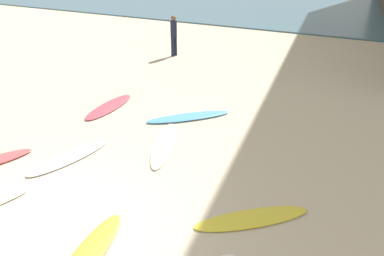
{
  "coord_description": "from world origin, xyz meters",
  "views": [
    {
      "loc": [
        4.48,
        -3.13,
        4.63
      ],
      "look_at": [
        0.87,
        4.42,
        0.3
      ],
      "focal_mm": 34.22,
      "sensor_mm": 36.0,
      "label": 1
    }
  ],
  "objects_px": {
    "surfboard_0": "(109,107)",
    "beachgoer_near": "(174,34)",
    "surfboard_6": "(252,218)",
    "surfboard_2": "(69,157)",
    "surfboard_3": "(164,144)",
    "surfboard_5": "(188,117)"
  },
  "relations": [
    {
      "from": "surfboard_3",
      "to": "beachgoer_near",
      "type": "height_order",
      "value": "beachgoer_near"
    },
    {
      "from": "surfboard_2",
      "to": "surfboard_6",
      "type": "distance_m",
      "value": 4.56
    },
    {
      "from": "surfboard_2",
      "to": "surfboard_3",
      "type": "height_order",
      "value": "surfboard_2"
    },
    {
      "from": "surfboard_2",
      "to": "surfboard_6",
      "type": "relative_size",
      "value": 0.96
    },
    {
      "from": "surfboard_2",
      "to": "surfboard_3",
      "type": "xyz_separation_m",
      "value": [
        1.73,
        1.51,
        -0.01
      ]
    },
    {
      "from": "surfboard_2",
      "to": "surfboard_5",
      "type": "xyz_separation_m",
      "value": [
        1.59,
        3.19,
        0.01
      ]
    },
    {
      "from": "surfboard_2",
      "to": "surfboard_0",
      "type": "bearing_deg",
      "value": -55.97
    },
    {
      "from": "surfboard_0",
      "to": "surfboard_2",
      "type": "xyz_separation_m",
      "value": [
        0.94,
        -2.8,
        -0.0
      ]
    },
    {
      "from": "surfboard_0",
      "to": "surfboard_6",
      "type": "distance_m",
      "value": 6.26
    },
    {
      "from": "surfboard_6",
      "to": "beachgoer_near",
      "type": "height_order",
      "value": "beachgoer_near"
    },
    {
      "from": "surfboard_0",
      "to": "beachgoer_near",
      "type": "bearing_deg",
      "value": -81.76
    },
    {
      "from": "surfboard_2",
      "to": "surfboard_5",
      "type": "height_order",
      "value": "surfboard_5"
    },
    {
      "from": "surfboard_2",
      "to": "beachgoer_near",
      "type": "xyz_separation_m",
      "value": [
        -1.78,
        8.66,
        0.94
      ]
    },
    {
      "from": "beachgoer_near",
      "to": "surfboard_5",
      "type": "bearing_deg",
      "value": -137.97
    },
    {
      "from": "surfboard_6",
      "to": "beachgoer_near",
      "type": "relative_size",
      "value": 1.27
    },
    {
      "from": "surfboard_5",
      "to": "beachgoer_near",
      "type": "distance_m",
      "value": 6.49
    },
    {
      "from": "surfboard_0",
      "to": "surfboard_3",
      "type": "height_order",
      "value": "surfboard_0"
    },
    {
      "from": "surfboard_2",
      "to": "beachgoer_near",
      "type": "height_order",
      "value": "beachgoer_near"
    },
    {
      "from": "surfboard_6",
      "to": "beachgoer_near",
      "type": "bearing_deg",
      "value": -3.29
    },
    {
      "from": "surfboard_0",
      "to": "beachgoer_near",
      "type": "xyz_separation_m",
      "value": [
        -0.84,
        5.85,
        0.94
      ]
    },
    {
      "from": "surfboard_0",
      "to": "beachgoer_near",
      "type": "relative_size",
      "value": 1.22
    },
    {
      "from": "surfboard_0",
      "to": "surfboard_3",
      "type": "bearing_deg",
      "value": 154.24
    }
  ]
}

